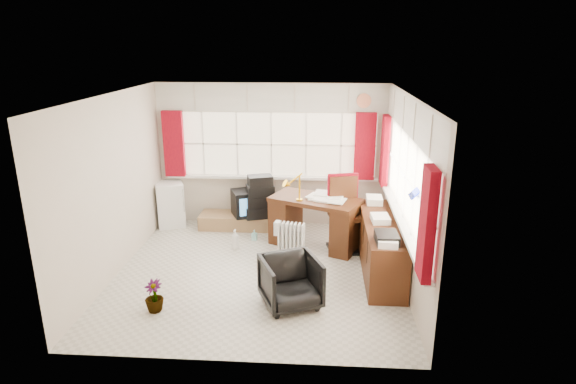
{
  "coord_description": "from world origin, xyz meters",
  "views": [
    {
      "loc": [
        0.83,
        -6.17,
        3.17
      ],
      "look_at": [
        0.38,
        0.55,
        1.05
      ],
      "focal_mm": 30.0,
      "sensor_mm": 36.0,
      "label": 1
    }
  ],
  "objects_px": {
    "radiator": "(291,245)",
    "mini_fridge": "(170,204)",
    "desk_lamp": "(300,181)",
    "task_chair": "(344,210)",
    "crt_tv": "(247,203)",
    "office_chair": "(291,282)",
    "desk": "(315,219)",
    "credenza": "(381,245)",
    "tv_bench": "(240,221)"
  },
  "relations": [
    {
      "from": "desk",
      "to": "office_chair",
      "type": "distance_m",
      "value": 1.89
    },
    {
      "from": "radiator",
      "to": "office_chair",
      "type": "bearing_deg",
      "value": -86.91
    },
    {
      "from": "mini_fridge",
      "to": "task_chair",
      "type": "bearing_deg",
      "value": -14.09
    },
    {
      "from": "credenza",
      "to": "tv_bench",
      "type": "height_order",
      "value": "credenza"
    },
    {
      "from": "crt_tv",
      "to": "mini_fridge",
      "type": "relative_size",
      "value": 0.79
    },
    {
      "from": "tv_bench",
      "to": "crt_tv",
      "type": "bearing_deg",
      "value": -9.19
    },
    {
      "from": "desk",
      "to": "credenza",
      "type": "distance_m",
      "value": 1.25
    },
    {
      "from": "office_chair",
      "to": "task_chair",
      "type": "bearing_deg",
      "value": 45.61
    },
    {
      "from": "mini_fridge",
      "to": "desk_lamp",
      "type": "bearing_deg",
      "value": -19.78
    },
    {
      "from": "office_chair",
      "to": "tv_bench",
      "type": "height_order",
      "value": "office_chair"
    },
    {
      "from": "task_chair",
      "to": "credenza",
      "type": "height_order",
      "value": "task_chair"
    },
    {
      "from": "desk",
      "to": "radiator",
      "type": "height_order",
      "value": "desk"
    },
    {
      "from": "tv_bench",
      "to": "crt_tv",
      "type": "xyz_separation_m",
      "value": [
        0.14,
        -0.02,
        0.35
      ]
    },
    {
      "from": "desk_lamp",
      "to": "office_chair",
      "type": "relative_size",
      "value": 0.64
    },
    {
      "from": "crt_tv",
      "to": "task_chair",
      "type": "bearing_deg",
      "value": -23.33
    },
    {
      "from": "desk_lamp",
      "to": "crt_tv",
      "type": "height_order",
      "value": "desk_lamp"
    },
    {
      "from": "office_chair",
      "to": "credenza",
      "type": "height_order",
      "value": "credenza"
    },
    {
      "from": "radiator",
      "to": "mini_fridge",
      "type": "bearing_deg",
      "value": 149.46
    },
    {
      "from": "desk_lamp",
      "to": "task_chair",
      "type": "relative_size",
      "value": 0.37
    },
    {
      "from": "desk",
      "to": "mini_fridge",
      "type": "bearing_deg",
      "value": 164.34
    },
    {
      "from": "crt_tv",
      "to": "mini_fridge",
      "type": "distance_m",
      "value": 1.39
    },
    {
      "from": "tv_bench",
      "to": "mini_fridge",
      "type": "bearing_deg",
      "value": 178.62
    },
    {
      "from": "office_chair",
      "to": "tv_bench",
      "type": "relative_size",
      "value": 0.49
    },
    {
      "from": "office_chair",
      "to": "credenza",
      "type": "distance_m",
      "value": 1.6
    },
    {
      "from": "task_chair",
      "to": "crt_tv",
      "type": "relative_size",
      "value": 1.91
    },
    {
      "from": "desk",
      "to": "credenza",
      "type": "height_order",
      "value": "credenza"
    },
    {
      "from": "task_chair",
      "to": "tv_bench",
      "type": "height_order",
      "value": "task_chair"
    },
    {
      "from": "office_chair",
      "to": "desk",
      "type": "bearing_deg",
      "value": 58.81
    },
    {
      "from": "desk_lamp",
      "to": "crt_tv",
      "type": "distance_m",
      "value": 1.38
    },
    {
      "from": "task_chair",
      "to": "tv_bench",
      "type": "bearing_deg",
      "value": 157.71
    },
    {
      "from": "office_chair",
      "to": "desk_lamp",
      "type": "bearing_deg",
      "value": 66.36
    },
    {
      "from": "task_chair",
      "to": "office_chair",
      "type": "distance_m",
      "value": 1.99
    },
    {
      "from": "task_chair",
      "to": "credenza",
      "type": "bearing_deg",
      "value": -57.85
    },
    {
      "from": "desk",
      "to": "office_chair",
      "type": "xyz_separation_m",
      "value": [
        -0.28,
        -1.86,
        -0.13
      ]
    },
    {
      "from": "tv_bench",
      "to": "mini_fridge",
      "type": "xyz_separation_m",
      "value": [
        -1.25,
        0.03,
        0.27
      ]
    },
    {
      "from": "desk",
      "to": "radiator",
      "type": "bearing_deg",
      "value": -120.2
    },
    {
      "from": "desk",
      "to": "task_chair",
      "type": "distance_m",
      "value": 0.49
    },
    {
      "from": "tv_bench",
      "to": "radiator",
      "type": "bearing_deg",
      "value": -52.54
    },
    {
      "from": "desk",
      "to": "radiator",
      "type": "relative_size",
      "value": 2.55
    },
    {
      "from": "desk",
      "to": "credenza",
      "type": "relative_size",
      "value": 0.77
    },
    {
      "from": "tv_bench",
      "to": "mini_fridge",
      "type": "relative_size",
      "value": 1.77
    },
    {
      "from": "desk_lamp",
      "to": "credenza",
      "type": "height_order",
      "value": "desk_lamp"
    },
    {
      "from": "crt_tv",
      "to": "office_chair",
      "type": "bearing_deg",
      "value": -70.12
    },
    {
      "from": "tv_bench",
      "to": "mini_fridge",
      "type": "distance_m",
      "value": 1.28
    },
    {
      "from": "desk_lamp",
      "to": "credenza",
      "type": "xyz_separation_m",
      "value": [
        1.19,
        -0.71,
        -0.72
      ]
    },
    {
      "from": "task_chair",
      "to": "desk_lamp",
      "type": "bearing_deg",
      "value": -173.57
    },
    {
      "from": "desk_lamp",
      "to": "mini_fridge",
      "type": "distance_m",
      "value": 2.58
    },
    {
      "from": "desk_lamp",
      "to": "task_chair",
      "type": "height_order",
      "value": "desk_lamp"
    },
    {
      "from": "task_chair",
      "to": "radiator",
      "type": "bearing_deg",
      "value": -144.87
    },
    {
      "from": "desk",
      "to": "radiator",
      "type": "xyz_separation_m",
      "value": [
        -0.35,
        -0.6,
        -0.2
      ]
    }
  ]
}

